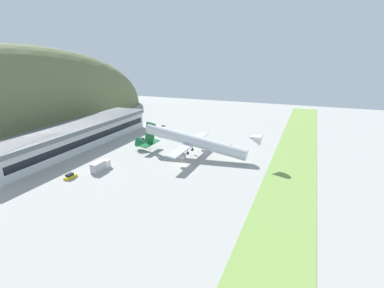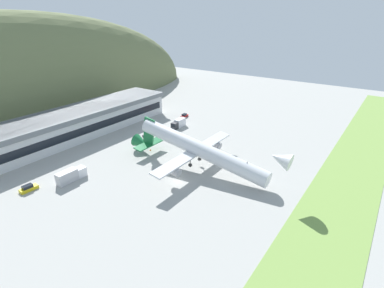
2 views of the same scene
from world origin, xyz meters
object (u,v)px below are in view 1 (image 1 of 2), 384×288
Objects in this scene: service_car_0 at (141,140)px; service_car_2 at (70,176)px; terminal_building at (76,134)px; traffic_cone_0 at (150,149)px; cargo_airplane at (192,141)px; fuel_truck at (100,166)px; box_truck at (162,132)px; service_car_1 at (163,127)px.

service_car_2 reaches higher than service_car_0.
terminal_building is at bearing 128.00° from service_car_0.
cargo_airplane is at bearing -94.47° from traffic_cone_0.
terminal_building is 37.09m from service_car_2.
traffic_cone_0 is (36.88, -9.07, -0.39)m from service_car_2.
service_car_2 is 0.54× the size of fuel_truck.
fuel_truck is 14.55× the size of traffic_cone_0.
box_truck is (14.35, -3.78, 0.95)m from service_car_0.
service_car_0 is 6.75× the size of traffic_cone_0.
traffic_cone_0 is at bearing -9.00° from fuel_truck.
cargo_airplane reaches higher than fuel_truck.
fuel_truck is (-36.58, -5.44, 0.97)m from service_car_0.
service_car_1 is 37.34m from traffic_cone_0.
service_car_1 reaches higher than traffic_cone_0.
box_truck is (25.17, 26.38, -4.70)m from cargo_airplane.
service_car_1 is at bearing 4.36° from service_car_0.
traffic_cone_0 is at bearing 85.53° from cargo_airplane.
service_car_2 is at bearing 140.14° from cargo_airplane.
service_car_0 is (17.31, -22.15, -4.97)m from terminal_building.
terminal_building reaches higher than fuel_truck.
terminal_building is at bearing 104.21° from traffic_cone_0.
terminal_building is 33.89m from fuel_truck.
service_car_0 is at bearing 8.45° from fuel_truck.
box_truck is at bearing 46.35° from cargo_airplane.
terminal_building is 1.63× the size of cargo_airplane.
cargo_airplane is at bearing -39.86° from service_car_2.
service_car_2 is at bearing 166.19° from traffic_cone_0.
service_car_2 is at bearing -141.57° from terminal_building.
terminal_building is at bearing 140.68° from box_truck.
service_car_1 is at bearing -24.85° from terminal_building.
service_car_1 is at bearing 25.97° from box_truck.
terminal_building is 10.19× the size of fuel_truck.
box_truck reaches higher than service_car_1.
box_truck is at bearing -2.91° from service_car_2.
traffic_cone_0 is at bearing -165.75° from box_truck.
cargo_airplane reaches higher than traffic_cone_0.
box_truck is at bearing -14.76° from service_car_0.
service_car_0 is (10.82, 30.16, -5.65)m from cargo_airplane.
cargo_airplane is (6.49, -52.32, 0.68)m from terminal_building.
service_car_0 is 0.94× the size of service_car_1.
fuel_truck reaches higher than box_truck.
terminal_building is 20.68× the size of service_car_1.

